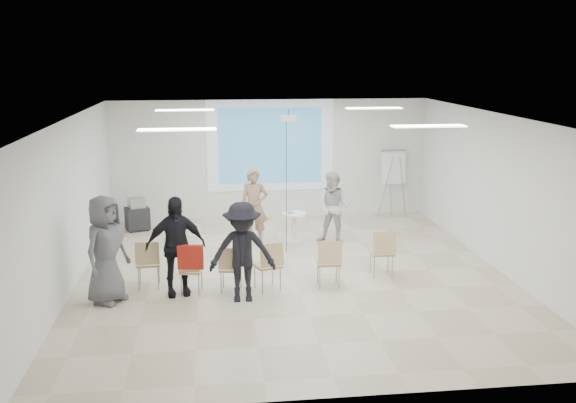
{
  "coord_description": "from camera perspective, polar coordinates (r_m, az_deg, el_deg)",
  "views": [
    {
      "loc": [
        -1.49,
        -11.48,
        4.11
      ],
      "look_at": [
        0.0,
        0.8,
        1.25
      ],
      "focal_mm": 40.0,
      "sensor_mm": 36.0,
      "label": 1
    }
  ],
  "objects": [
    {
      "name": "fluor_panel_ne",
      "position": [
        13.97,
        7.65,
        8.22
      ],
      "size": [
        1.2,
        0.3,
        0.02
      ],
      "primitive_type": "cube",
      "color": "white",
      "rests_on": "ceiling"
    },
    {
      "name": "av_cart",
      "position": [
        15.63,
        -13.25,
        -1.22
      ],
      "size": [
        0.63,
        0.57,
        0.78
      ],
      "rotation": [
        0.0,
        0.0,
        0.36
      ],
      "color": "black",
      "rests_on": "floor"
    },
    {
      "name": "wall_right",
      "position": [
        13.01,
        18.45,
        0.77
      ],
      "size": [
        0.1,
        9.0,
        3.0
      ],
      "primitive_type": "cube",
      "color": "silver",
      "rests_on": "floor"
    },
    {
      "name": "player_right",
      "position": [
        14.11,
        4.1,
        -0.2
      ],
      "size": [
        1.08,
        1.0,
        1.78
      ],
      "primitive_type": "imported",
      "rotation": [
        0.0,
        0.0,
        -0.47
      ],
      "color": "silver",
      "rests_on": "floor"
    },
    {
      "name": "red_jacket",
      "position": [
        11.11,
        -8.67,
        -4.9
      ],
      "size": [
        0.45,
        0.17,
        0.42
      ],
      "primitive_type": "cube",
      "rotation": [
        0.0,
        0.0,
        -0.17
      ],
      "color": "#AA2115",
      "rests_on": "chair_left_mid"
    },
    {
      "name": "chair_far_left",
      "position": [
        11.69,
        -12.34,
        -5.13
      ],
      "size": [
        0.43,
        0.46,
        0.89
      ],
      "rotation": [
        0.0,
        0.0,
        0.03
      ],
      "color": "tan",
      "rests_on": "floor"
    },
    {
      "name": "projection_image",
      "position": [
        16.18,
        -1.58,
        4.98
      ],
      "size": [
        2.6,
        0.01,
        1.9
      ],
      "primitive_type": "cube",
      "color": "teal",
      "rests_on": "wall_back"
    },
    {
      "name": "fluor_panel_se",
      "position": [
        10.63,
        12.37,
        6.57
      ],
      "size": [
        1.2,
        0.3,
        0.02
      ],
      "primitive_type": "cube",
      "color": "white",
      "rests_on": "ceiling"
    },
    {
      "name": "controller_left",
      "position": [
        14.19,
        -2.39,
        1.41
      ],
      "size": [
        0.05,
        0.13,
        0.04
      ],
      "primitive_type": "cube",
      "rotation": [
        0.0,
        0.0,
        -0.11
      ],
      "color": "silver",
      "rests_on": "player_left"
    },
    {
      "name": "wall_left",
      "position": [
        12.05,
        -19.01,
        -0.22
      ],
      "size": [
        0.1,
        9.0,
        3.0
      ],
      "primitive_type": "cube",
      "color": "silver",
      "rests_on": "floor"
    },
    {
      "name": "controller_right",
      "position": [
        14.25,
        3.22,
        1.22
      ],
      "size": [
        0.1,
        0.14,
        0.04
      ],
      "primitive_type": "cube",
      "rotation": [
        0.0,
        0.0,
        -0.47
      ],
      "color": "silver",
      "rests_on": "player_right"
    },
    {
      "name": "pedestal_table",
      "position": [
        14.29,
        0.52,
        -2.13
      ],
      "size": [
        0.59,
        0.59,
        0.68
      ],
      "rotation": [
        0.0,
        0.0,
        0.08
      ],
      "color": "white",
      "rests_on": "floor"
    },
    {
      "name": "chair_right_far",
      "position": [
        12.13,
        8.42,
        -4.26
      ],
      "size": [
        0.44,
        0.47,
        0.91
      ],
      "rotation": [
        0.0,
        0.0,
        -0.03
      ],
      "color": "tan",
      "rests_on": "floor"
    },
    {
      "name": "ceiling_projector",
      "position": [
        13.15,
        0.06,
        6.81
      ],
      "size": [
        0.3,
        0.25,
        3.0
      ],
      "color": "white",
      "rests_on": "ceiling"
    },
    {
      "name": "laptop",
      "position": [
        11.4,
        -5.1,
        -5.76
      ],
      "size": [
        0.34,
        0.27,
        0.02
      ],
      "primitive_type": "imported",
      "rotation": [
        0.0,
        0.0,
        3.0
      ],
      "color": "black",
      "rests_on": "chair_left_inner"
    },
    {
      "name": "player_left",
      "position": [
        13.99,
        -3.04,
        -0.03
      ],
      "size": [
        0.74,
        0.54,
        1.91
      ],
      "primitive_type": "imported",
      "rotation": [
        0.0,
        0.0,
        -0.11
      ],
      "color": "#9E7861",
      "rests_on": "floor"
    },
    {
      "name": "chair_right_inner",
      "position": [
        11.47,
        3.66,
        -5.17
      ],
      "size": [
        0.45,
        0.48,
        0.9
      ],
      "rotation": [
        0.0,
        0.0,
        -0.06
      ],
      "color": "tan",
      "rests_on": "floor"
    },
    {
      "name": "floor",
      "position": [
        12.3,
        0.45,
        -6.75
      ],
      "size": [
        8.0,
        9.0,
        0.1
      ],
      "primitive_type": "cube",
      "color": "beige",
      "rests_on": "ground"
    },
    {
      "name": "audience_mid",
      "position": [
        10.78,
        -4.09,
        -3.92
      ],
      "size": [
        1.28,
        0.73,
        1.95
      ],
      "primitive_type": "imported",
      "rotation": [
        0.0,
        0.0,
        -0.03
      ],
      "color": "black",
      "rests_on": "floor"
    },
    {
      "name": "fluor_panel_sw",
      "position": [
        10.06,
        -9.84,
        6.32
      ],
      "size": [
        1.2,
        0.3,
        0.02
      ],
      "primitive_type": "cube",
      "color": "white",
      "rests_on": "ceiling"
    },
    {
      "name": "flipchart_easel",
      "position": [
        16.59,
        9.35,
        3.03
      ],
      "size": [
        0.75,
        0.57,
        1.74
      ],
      "rotation": [
        0.0,
        0.0,
        0.07
      ],
      "color": "#909398",
      "rests_on": "floor"
    },
    {
      "name": "audience_outer",
      "position": [
        11.1,
        -15.93,
        -3.58
      ],
      "size": [
        1.1,
        1.21,
        2.07
      ],
      "primitive_type": "imported",
      "rotation": [
        0.0,
        0.0,
        1.01
      ],
      "color": "#595A5E",
      "rests_on": "floor"
    },
    {
      "name": "fluor_panel_nw",
      "position": [
        13.54,
        -9.15,
        8.02
      ],
      "size": [
        1.2,
        0.3,
        0.02
      ],
      "primitive_type": "cube",
      "color": "white",
      "rests_on": "ceiling"
    },
    {
      "name": "audience_left",
      "position": [
        11.19,
        -9.99,
        -3.29
      ],
      "size": [
        1.28,
        0.92,
        2.01
      ],
      "primitive_type": "imported",
      "rotation": [
        0.0,
        0.0,
        0.2
      ],
      "color": "black",
      "rests_on": "floor"
    },
    {
      "name": "wall_back",
      "position": [
        16.31,
        -1.6,
        3.8
      ],
      "size": [
        8.0,
        0.1,
        3.0
      ],
      "primitive_type": "cube",
      "color": "silver",
      "rests_on": "floor"
    },
    {
      "name": "chair_left_inner",
      "position": [
        11.29,
        -5.14,
        -5.69
      ],
      "size": [
        0.45,
        0.48,
        0.84
      ],
      "rotation": [
        0.0,
        0.0,
        -0.14
      ],
      "color": "tan",
      "rests_on": "floor"
    },
    {
      "name": "chair_left_mid",
      "position": [
        11.33,
        -8.67,
        -5.86
      ],
      "size": [
        0.44,
        0.46,
        0.8
      ],
      "rotation": [
        0.0,
        0.0,
        -0.17
      ],
      "color": "tan",
      "rests_on": "floor"
    },
    {
      "name": "chair_center",
      "position": [
        11.3,
        -1.68,
        -5.41
      ],
      "size": [
        0.55,
        0.57,
        0.91
      ],
      "rotation": [
        0.0,
        0.0,
        0.33
      ],
      "color": "tan",
      "rests_on": "floor"
    },
    {
      "name": "projection_halo",
      "position": [
        16.19,
        -1.58,
        4.99
      ],
      "size": [
        3.2,
        0.01,
        2.3
      ],
      "primitive_type": "cube",
      "color": "silver",
      "rests_on": "wall_back"
    },
    {
      "name": "ceiling",
      "position": [
        11.62,
        0.48,
        7.79
      ],
      "size": [
        8.0,
        9.0,
        0.1
      ],
      "primitive_type": "cube",
      "color": "white",
      "rests_on": "wall_back"
    }
  ]
}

